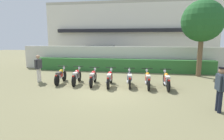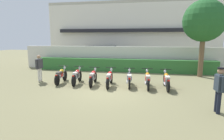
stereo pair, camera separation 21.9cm
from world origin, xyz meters
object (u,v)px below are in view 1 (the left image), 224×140
motorcycle_in_row_2 (93,77)px  parked_car (101,56)px  motorcycle_in_row_1 (77,76)px  motorcycle_in_row_3 (110,78)px  tree_near_inspector (202,21)px  motorcycle_in_row_6 (166,80)px  motorcycle_in_row_5 (148,79)px  officer_0 (220,86)px  inspector_person (38,66)px  motorcycle_in_row_0 (61,76)px  motorcycle_in_row_4 (129,78)px

motorcycle_in_row_2 → parked_car: bearing=4.8°
motorcycle_in_row_1 → motorcycle_in_row_3: same height
tree_near_inspector → motorcycle_in_row_6: tree_near_inspector is taller
tree_near_inspector → motorcycle_in_row_5: bearing=-134.4°
tree_near_inspector → motorcycle_in_row_5: (-3.52, -3.59, -3.25)m
motorcycle_in_row_5 → motorcycle_in_row_3: bearing=88.8°
motorcycle_in_row_5 → officer_0: size_ratio=1.18×
inspector_person → motorcycle_in_row_2: bearing=-3.2°
motorcycle_in_row_3 → motorcycle_in_row_0: bearing=83.3°
motorcycle_in_row_2 → motorcycle_in_row_5: (3.01, -0.01, 0.00)m
motorcycle_in_row_0 → motorcycle_in_row_1: size_ratio=0.99×
motorcycle_in_row_4 → motorcycle_in_row_1: bearing=83.9°
parked_car → motorcycle_in_row_3: bearing=-72.9°
motorcycle_in_row_0 → motorcycle_in_row_6: 5.94m
parked_car → motorcycle_in_row_1: parked_car is taller
motorcycle_in_row_6 → motorcycle_in_row_4: bearing=83.6°
motorcycle_in_row_6 → officer_0: size_ratio=1.18×
motorcycle_in_row_4 → officer_0: size_ratio=1.11×
motorcycle_in_row_5 → motorcycle_in_row_6: 0.96m
motorcycle_in_row_1 → motorcycle_in_row_4: bearing=-96.1°
tree_near_inspector → motorcycle_in_row_0: tree_near_inspector is taller
inspector_person → motorcycle_in_row_0: bearing=-4.8°
motorcycle_in_row_5 → motorcycle_in_row_6: bearing=-97.3°
motorcycle_in_row_6 → officer_0: (1.47, -2.96, 0.50)m
motorcycle_in_row_5 → officer_0: 3.90m
motorcycle_in_row_3 → motorcycle_in_row_5: motorcycle_in_row_3 is taller
motorcycle_in_row_0 → inspector_person: (-1.44, 0.12, 0.50)m
motorcycle_in_row_0 → motorcycle_in_row_2: motorcycle_in_row_0 is taller
motorcycle_in_row_3 → inspector_person: size_ratio=1.21×
parked_car → inspector_person: 7.81m
motorcycle_in_row_3 → inspector_person: bearing=82.9°
motorcycle_in_row_2 → motorcycle_in_row_4: 2.03m
motorcycle_in_row_0 → motorcycle_in_row_2: (1.97, -0.07, -0.01)m
motorcycle_in_row_6 → officer_0: 3.34m
motorcycle_in_row_5 → inspector_person: (-6.42, 0.20, 0.50)m
motorcycle_in_row_6 → motorcycle_in_row_2: bearing=86.5°
parked_car → motorcycle_in_row_6: 9.45m
motorcycle_in_row_6 → officer_0: bearing=-156.1°
parked_car → motorcycle_in_row_2: parked_car is taller
tree_near_inspector → motorcycle_in_row_3: (-5.56, -3.69, -3.24)m
motorcycle_in_row_2 → officer_0: size_ratio=1.13×
motorcycle_in_row_0 → motorcycle_in_row_5: (4.98, -0.08, -0.00)m
inspector_person → parked_car: bearing=74.7°
motorcycle_in_row_2 → motorcycle_in_row_5: bearing=-95.3°
motorcycle_in_row_0 → motorcycle_in_row_1: (0.98, 0.00, 0.00)m
parked_car → motorcycle_in_row_0: 7.70m
parked_car → motorcycle_in_row_6: bearing=-55.1°
tree_near_inspector → motorcycle_in_row_2: tree_near_inspector is taller
motorcycle_in_row_3 → motorcycle_in_row_6: motorcycle_in_row_3 is taller
motorcycle_in_row_5 → inspector_person: size_ratio=1.18×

